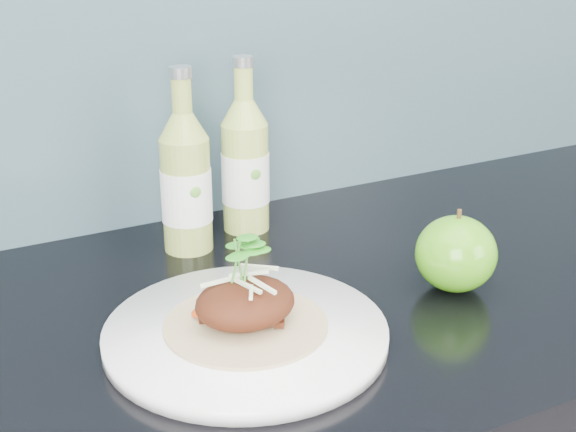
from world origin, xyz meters
name	(u,v)px	position (x,y,z in m)	size (l,w,h in m)	color
dinner_plate	(246,334)	(-0.10, 1.63, 0.91)	(0.35, 0.35, 0.02)	white
pork_taco	(245,301)	(-0.10, 1.63, 0.95)	(0.17, 0.17, 0.10)	tan
green_apple	(456,254)	(0.16, 1.62, 0.94)	(0.10, 0.10, 0.10)	#39800D
cider_bottle_left	(186,183)	(-0.07, 1.87, 0.99)	(0.08, 0.08, 0.23)	#93A846
cider_bottle_right	(245,166)	(0.02, 1.90, 0.99)	(0.07, 0.07, 0.23)	#A5BD4E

